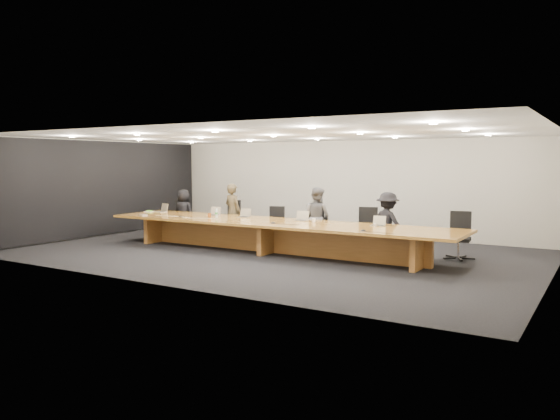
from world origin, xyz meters
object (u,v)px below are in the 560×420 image
at_px(laptop_d, 301,216).
at_px(paper_cup_near, 314,220).
at_px(av_box, 143,215).
at_px(mic_center, 273,223).
at_px(person_d, 388,223).
at_px(paper_cup_far, 376,225).
at_px(laptop_e, 378,221).
at_px(amber_mug, 210,215).
at_px(laptop_a, 161,208).
at_px(laptop_b, 213,211).
at_px(mic_right, 363,230).
at_px(person_a, 184,212).
at_px(conference_table, 273,231).
at_px(chair_far_left, 179,218).
at_px(chair_right, 366,229).
at_px(laptop_c, 243,213).
at_px(chair_mid_right, 313,226).
at_px(mic_left, 181,216).
at_px(person_b, 233,212).
at_px(chair_far_right, 459,235).
at_px(chair_left, 229,219).
at_px(chair_mid_left, 274,225).
at_px(person_c, 317,218).
at_px(water_bottle, 216,213).

relative_size(laptop_d, paper_cup_near, 3.40).
xyz_separation_m(av_box, mic_center, (3.96, 0.21, -0.00)).
height_order(person_d, laptop_d, person_d).
bearing_deg(paper_cup_far, laptop_e, 96.39).
bearing_deg(amber_mug, paper_cup_far, 3.72).
bearing_deg(laptop_a, person_d, 25.22).
xyz_separation_m(laptop_b, mic_right, (4.67, -0.97, -0.11)).
distance_m(person_a, paper_cup_far, 6.51).
bearing_deg(conference_table, amber_mug, -178.43).
height_order(chair_far_left, chair_right, chair_right).
bearing_deg(laptop_c, chair_mid_right, 21.83).
xyz_separation_m(person_d, paper_cup_near, (-1.48, -0.91, 0.07)).
bearing_deg(conference_table, chair_mid_right, 69.46).
distance_m(laptop_e, mic_left, 5.19).
relative_size(person_b, laptop_a, 4.83).
relative_size(amber_mug, mic_center, 0.94).
xyz_separation_m(laptop_b, mic_center, (2.31, -0.69, -0.11)).
height_order(chair_far_right, laptop_e, chair_far_right).
height_order(chair_left, chair_mid_left, chair_left).
relative_size(person_d, av_box, 7.01).
relative_size(person_a, av_box, 6.54).
distance_m(chair_far_left, person_c, 4.63).
height_order(conference_table, chair_far_left, chair_far_left).
height_order(laptop_b, mic_center, laptop_b).
relative_size(chair_far_right, person_b, 0.69).
distance_m(person_b, laptop_e, 4.60).
distance_m(chair_left, person_d, 4.69).
bearing_deg(chair_mid_right, laptop_e, -29.04).
relative_size(person_a, mic_right, 10.48).
height_order(water_bottle, paper_cup_near, water_bottle).
relative_size(chair_mid_right, amber_mug, 9.93).
bearing_deg(person_c, paper_cup_near, 123.18).
distance_m(person_a, laptop_d, 4.53).
relative_size(laptop_e, paper_cup_near, 3.16).
height_order(chair_right, person_a, person_a).
xyz_separation_m(chair_left, laptop_d, (2.82, -0.86, 0.31)).
distance_m(chair_right, laptop_d, 1.61).
xyz_separation_m(laptop_e, paper_cup_near, (-1.57, -0.06, -0.07)).
bearing_deg(person_c, water_bottle, 37.24).
bearing_deg(mic_right, laptop_a, 171.28).
distance_m(person_d, mic_right, 1.89).
bearing_deg(chair_left, person_a, -171.01).
relative_size(chair_far_right, av_box, 5.24).
bearing_deg(laptop_d, mic_right, -34.16).
distance_m(laptop_c, mic_center, 1.54).
distance_m(laptop_a, laptop_b, 1.91).
bearing_deg(chair_far_left, conference_table, -29.83).
relative_size(chair_far_right, laptop_a, 3.34).
bearing_deg(laptop_a, paper_cup_near, 17.00).
relative_size(chair_mid_right, laptop_a, 3.38).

